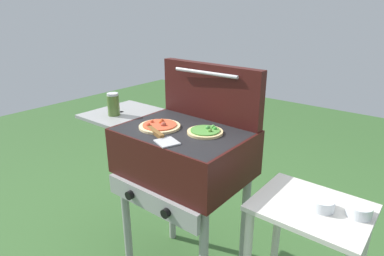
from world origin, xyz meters
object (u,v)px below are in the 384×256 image
object	(u,v)px
prep_table	(306,248)
pizza_pepperoni	(160,126)
sauce_jar	(113,104)
topping_bowl_far	(359,211)
spatula	(160,136)
pizza_veggie	(205,131)
topping_bowl_near	(322,204)
grill	(182,155)

from	to	relation	value
prep_table	pizza_pepperoni	bearing A→B (deg)	-175.99
pizza_pepperoni	sauce_jar	xyz separation A→B (m)	(-0.35, -0.01, 0.05)
topping_bowl_far	spatula	bearing A→B (deg)	-166.87
pizza_veggie	spatula	size ratio (longest dim) A/B	0.66
pizza_pepperoni	sauce_jar	bearing A→B (deg)	-178.16
pizza_pepperoni	topping_bowl_near	distance (m)	0.83
sauce_jar	topping_bowl_far	size ratio (longest dim) A/B	1.36
grill	pizza_veggie	world-z (taller)	pizza_veggie
sauce_jar	topping_bowl_far	xyz separation A→B (m)	(1.28, 0.11, -0.21)
pizza_veggie	topping_bowl_far	size ratio (longest dim) A/B	1.87
sauce_jar	prep_table	distance (m)	1.21
pizza_veggie	topping_bowl_near	world-z (taller)	pizza_veggie
spatula	pizza_pepperoni	bearing A→B (deg)	134.19
spatula	topping_bowl_near	xyz separation A→B (m)	(0.72, 0.15, -0.16)
grill	spatula	xyz separation A→B (m)	(-0.01, -0.15, 0.15)
spatula	topping_bowl_near	distance (m)	0.75
prep_table	topping_bowl_far	world-z (taller)	topping_bowl_far
sauce_jar	topping_bowl_near	bearing A→B (deg)	3.32
topping_bowl_far	topping_bowl_near	bearing A→B (deg)	-161.06
grill	spatula	world-z (taller)	spatula
pizza_veggie	topping_bowl_near	size ratio (longest dim) A/B	1.87
prep_table	topping_bowl_far	xyz separation A→B (m)	(0.16, 0.04, 0.23)
pizza_pepperoni	topping_bowl_near	world-z (taller)	pizza_pepperoni
pizza_veggie	pizza_pepperoni	xyz separation A→B (m)	(-0.23, -0.08, 0.00)
pizza_veggie	prep_table	world-z (taller)	pizza_veggie
pizza_veggie	pizza_pepperoni	world-z (taller)	pizza_pepperoni
spatula	prep_table	bearing A→B (deg)	12.61
topping_bowl_near	pizza_pepperoni	bearing A→B (deg)	-176.05
sauce_jar	spatula	bearing A→B (deg)	-11.16
pizza_veggie	prep_table	distance (m)	0.67
topping_bowl_far	pizza_veggie	bearing A→B (deg)	-178.61
sauce_jar	spatula	size ratio (longest dim) A/B	0.48
grill	spatula	bearing A→B (deg)	-92.84
grill	prep_table	distance (m)	0.71
sauce_jar	topping_bowl_near	size ratio (longest dim) A/B	1.36
spatula	prep_table	size ratio (longest dim) A/B	0.36
grill	topping_bowl_far	world-z (taller)	grill
pizza_veggie	sauce_jar	bearing A→B (deg)	-170.88
topping_bowl_near	pizza_veggie	bearing A→B (deg)	177.57
pizza_pepperoni	spatula	xyz separation A→B (m)	(0.10, -0.10, -0.00)
prep_table	topping_bowl_far	size ratio (longest dim) A/B	7.84
pizza_veggie	spatula	bearing A→B (deg)	-126.64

